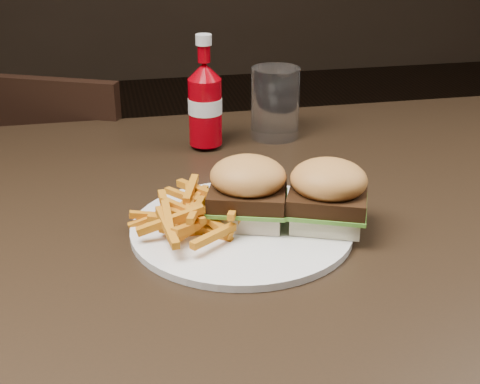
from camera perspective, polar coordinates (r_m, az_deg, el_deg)
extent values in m
cube|color=black|center=(0.92, 6.01, -1.70)|extent=(1.20, 0.80, 0.04)
cube|color=black|center=(1.57, -12.99, -2.77)|extent=(0.48, 0.48, 0.03)
cylinder|color=white|center=(0.82, 0.14, -3.15)|extent=(0.27, 0.27, 0.01)
cube|color=beige|center=(0.82, 0.67, -1.74)|extent=(0.10, 0.10, 0.02)
cube|color=beige|center=(0.82, 7.40, -2.05)|extent=(0.11, 0.10, 0.02)
cylinder|color=#920009|center=(1.07, -2.99, 6.85)|extent=(0.06, 0.06, 0.11)
cylinder|color=white|center=(1.12, 3.01, 7.41)|extent=(0.11, 0.11, 0.13)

